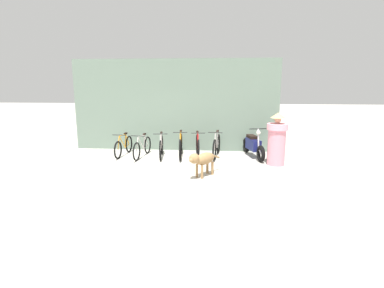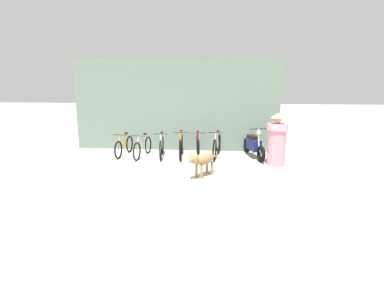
% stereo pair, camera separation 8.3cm
% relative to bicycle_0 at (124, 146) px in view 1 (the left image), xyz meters
% --- Properties ---
extents(ground_plane, '(60.00, 60.00, 0.00)m').
position_rel_bicycle_0_xyz_m(ground_plane, '(1.64, -2.26, -0.32)').
color(ground_plane, '#ADA89E').
extents(shop_wall_back, '(7.52, 0.20, 3.32)m').
position_rel_bicycle_0_xyz_m(shop_wall_back, '(1.64, 1.10, 1.34)').
color(shop_wall_back, slate).
rests_on(shop_wall_back, ground).
extents(bicycle_0, '(0.46, 1.61, 0.79)m').
position_rel_bicycle_0_xyz_m(bicycle_0, '(0.00, 0.00, 0.00)').
color(bicycle_0, black).
rests_on(bicycle_0, ground).
extents(bicycle_1, '(0.46, 1.68, 0.80)m').
position_rel_bicycle_0_xyz_m(bicycle_1, '(0.70, -0.16, 0.01)').
color(bicycle_1, black).
rests_on(bicycle_1, ground).
extents(bicycle_2, '(0.46, 1.61, 0.86)m').
position_rel_bicycle_0_xyz_m(bicycle_2, '(1.33, -0.11, 0.03)').
color(bicycle_2, black).
rests_on(bicycle_2, ground).
extents(bicycle_3, '(0.46, 1.79, 0.91)m').
position_rel_bicycle_0_xyz_m(bicycle_3, '(1.98, -0.02, 0.05)').
color(bicycle_3, black).
rests_on(bicycle_3, ground).
extents(bicycle_4, '(0.46, 1.64, 0.87)m').
position_rel_bicycle_0_xyz_m(bicycle_4, '(2.54, 0.10, 0.03)').
color(bicycle_4, black).
rests_on(bicycle_4, ground).
extents(bicycle_5, '(0.46, 1.75, 0.91)m').
position_rel_bicycle_0_xyz_m(bicycle_5, '(3.18, 0.06, 0.05)').
color(bicycle_5, black).
rests_on(bicycle_5, ground).
extents(motorcycle, '(0.66, 1.90, 1.03)m').
position_rel_bicycle_0_xyz_m(motorcycle, '(4.42, 0.16, 0.07)').
color(motorcycle, black).
rests_on(motorcycle, ground).
extents(stray_dog, '(0.84, 1.10, 0.70)m').
position_rel_bicycle_0_xyz_m(stray_dog, '(2.83, -2.18, 0.15)').
color(stray_dog, '#997247').
rests_on(stray_dog, ground).
extents(person_in_robes, '(0.74, 0.74, 1.59)m').
position_rel_bicycle_0_xyz_m(person_in_robes, '(4.99, -0.79, 0.46)').
color(person_in_robes, pink).
rests_on(person_in_robes, ground).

